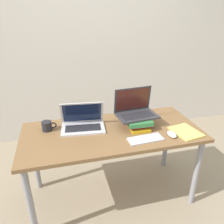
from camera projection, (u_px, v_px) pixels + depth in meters
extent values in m
plane|color=gray|center=(122.00, 223.00, 1.90)|extent=(14.00, 14.00, 0.00)
cube|color=silver|center=(86.00, 39.00, 2.80)|extent=(8.00, 0.05, 2.70)
cube|color=brown|center=(112.00, 132.00, 1.90)|extent=(1.54, 0.69, 0.03)
cylinder|color=gray|center=(30.00, 205.00, 1.64)|extent=(0.05, 0.05, 0.70)
cylinder|color=gray|center=(196.00, 173.00, 1.96)|extent=(0.05, 0.05, 0.70)
cylinder|color=gray|center=(35.00, 159.00, 2.14)|extent=(0.05, 0.05, 0.70)
cylinder|color=gray|center=(166.00, 140.00, 2.47)|extent=(0.05, 0.05, 0.70)
cube|color=silver|center=(83.00, 128.00, 1.92)|extent=(0.40, 0.28, 0.02)
cube|color=#232328|center=(83.00, 128.00, 1.91)|extent=(0.32, 0.16, 0.00)
cube|color=silver|center=(82.00, 112.00, 1.94)|extent=(0.38, 0.14, 0.22)
cube|color=#0F1938|center=(82.00, 113.00, 1.94)|extent=(0.34, 0.12, 0.19)
cube|color=gold|center=(137.00, 125.00, 1.97)|extent=(0.17, 0.28, 0.02)
cube|color=maroon|center=(137.00, 122.00, 1.97)|extent=(0.20, 0.24, 0.03)
cube|color=#33753D|center=(137.00, 119.00, 1.94)|extent=(0.22, 0.27, 0.04)
cube|color=#333338|center=(137.00, 116.00, 1.95)|extent=(0.38, 0.26, 0.02)
cube|color=#232328|center=(138.00, 115.00, 1.93)|extent=(0.30, 0.15, 0.00)
cube|color=#333338|center=(133.00, 99.00, 1.99)|extent=(0.36, 0.06, 0.23)
cube|color=#4C1E19|center=(133.00, 99.00, 1.98)|extent=(0.32, 0.05, 0.20)
cube|color=silver|center=(146.00, 139.00, 1.76)|extent=(0.29, 0.13, 0.01)
cube|color=silver|center=(146.00, 138.00, 1.76)|extent=(0.27, 0.11, 0.00)
ellipsoid|color=white|center=(172.00, 134.00, 1.81)|extent=(0.07, 0.11, 0.03)
cube|color=#EFE066|center=(186.00, 132.00, 1.87)|extent=(0.24, 0.28, 0.01)
cylinder|color=#232328|center=(47.00, 126.00, 1.89)|extent=(0.09, 0.09, 0.08)
torus|color=#232328|center=(53.00, 125.00, 1.90)|extent=(0.06, 0.01, 0.06)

